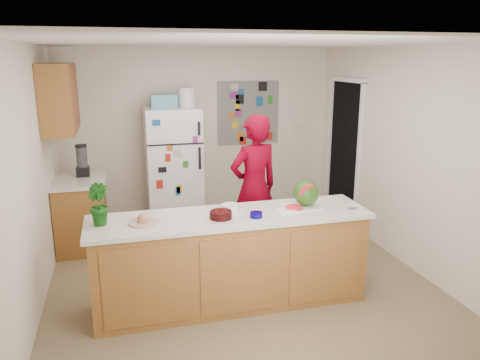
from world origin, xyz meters
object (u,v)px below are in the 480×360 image
object	(u,v)px
cherry_bowl	(221,215)
refrigerator	(173,168)
watermelon	(306,193)
person	(254,188)

from	to	relation	value
cherry_bowl	refrigerator	bearing A→B (deg)	93.20
watermelon	cherry_bowl	distance (m)	0.92
cherry_bowl	person	bearing A→B (deg)	59.25
person	watermelon	xyz separation A→B (m)	(0.26, -0.95, 0.19)
refrigerator	watermelon	world-z (taller)	refrigerator
person	cherry_bowl	world-z (taller)	person
person	cherry_bowl	bearing A→B (deg)	43.78
person	cherry_bowl	size ratio (longest dim) A/B	8.45
refrigerator	cherry_bowl	bearing A→B (deg)	-86.80
watermelon	cherry_bowl	bearing A→B (deg)	-171.56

